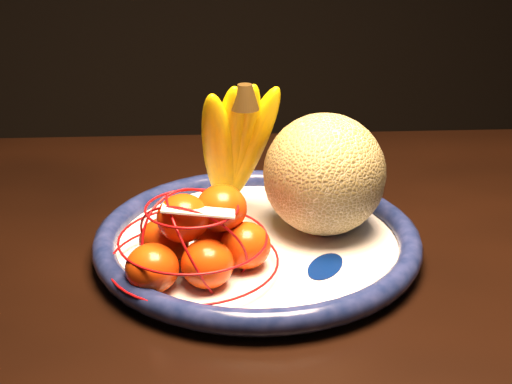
{
  "coord_description": "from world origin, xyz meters",
  "views": [
    {
      "loc": [
        -0.15,
        -0.58,
        1.19
      ],
      "look_at": [
        -0.04,
        0.14,
        0.88
      ],
      "focal_mm": 50.0,
      "sensor_mm": 36.0,
      "label": 1
    }
  ],
  "objects": [
    {
      "name": "cantaloupe",
      "position": [
        0.04,
        0.14,
        0.89
      ],
      "size": [
        0.14,
        0.14,
        0.14
      ],
      "primitive_type": "sphere",
      "color": "olive",
      "rests_on": "fruit_bowl"
    },
    {
      "name": "price_tag",
      "position": [
        -0.11,
        0.05,
        0.9
      ],
      "size": [
        0.07,
        0.04,
        0.01
      ],
      "primitive_type": "cube",
      "rotation": [
        -0.14,
        0.1,
        -0.14
      ],
      "color": "white",
      "rests_on": "mandarin_bag"
    },
    {
      "name": "mandarin_bag",
      "position": [
        -0.11,
        0.07,
        0.86
      ],
      "size": [
        0.21,
        0.21,
        0.11
      ],
      "rotation": [
        0.0,
        0.0,
        0.19
      ],
      "color": "#FF4D0A",
      "rests_on": "fruit_bowl"
    },
    {
      "name": "dining_table",
      "position": [
        -0.11,
        0.07,
        0.72
      ],
      "size": [
        1.71,
        1.13,
        0.81
      ],
      "rotation": [
        0.0,
        0.0,
        -0.1
      ],
      "color": "black",
      "rests_on": "ground"
    },
    {
      "name": "fruit_bowl",
      "position": [
        -0.04,
        0.13,
        0.82
      ],
      "size": [
        0.37,
        0.37,
        0.03
      ],
      "rotation": [
        0.0,
        0.0,
        0.36
      ],
      "color": "white",
      "rests_on": "dining_table"
    },
    {
      "name": "banana_bunch",
      "position": [
        -0.05,
        0.2,
        0.92
      ],
      "size": [
        0.12,
        0.12,
        0.19
      ],
      "rotation": [
        0.0,
        0.0,
        0.25
      ],
      "color": "#FCC800",
      "rests_on": "fruit_bowl"
    }
  ]
}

